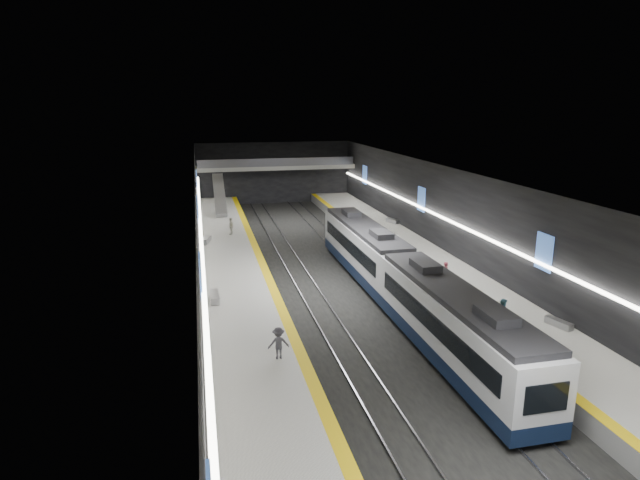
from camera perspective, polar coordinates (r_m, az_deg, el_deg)
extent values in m
plane|color=black|center=(38.28, 2.69, -5.49)|extent=(70.00, 70.00, 0.00)
cube|color=beige|center=(36.32, 2.84, 6.45)|extent=(20.00, 70.00, 0.04)
cube|color=black|center=(35.78, -12.85, -0.57)|extent=(0.04, 70.00, 8.00)
cube|color=black|center=(40.89, 16.39, 1.08)|extent=(0.04, 70.00, 8.00)
cube|color=black|center=(70.87, -4.94, 7.14)|extent=(20.00, 0.04, 8.00)
cube|color=slate|center=(36.90, -8.65, -5.60)|extent=(5.00, 70.00, 1.00)
cube|color=#999995|center=(36.73, -8.68, -4.86)|extent=(5.00, 70.00, 0.02)
cube|color=yellow|center=(36.93, -5.27, -4.62)|extent=(0.60, 70.00, 0.02)
cube|color=slate|center=(40.69, 12.95, -3.88)|extent=(5.00, 70.00, 1.00)
cube|color=#999995|center=(40.53, 12.99, -3.20)|extent=(5.00, 70.00, 0.02)
cube|color=yellow|center=(39.64, 10.12, -3.44)|extent=(0.60, 70.00, 0.02)
cube|color=gray|center=(37.56, -2.07, -5.79)|extent=(0.08, 70.00, 0.12)
cube|color=gray|center=(37.84, 0.08, -5.62)|extent=(0.08, 70.00, 0.12)
cube|color=gray|center=(38.75, 5.23, -5.19)|extent=(0.08, 70.00, 0.12)
cube|color=gray|center=(39.21, 7.24, -5.01)|extent=(0.08, 70.00, 0.12)
cube|color=#0E1A34|center=(28.90, 13.91, -11.26)|extent=(2.65, 15.00, 0.80)
cube|color=silver|center=(28.23, 14.11, -8.24)|extent=(2.65, 15.00, 2.50)
cube|color=black|center=(27.73, 14.29, -5.56)|extent=(2.44, 14.25, 0.30)
cube|color=black|center=(28.21, 14.12, -8.14)|extent=(2.69, 13.20, 1.00)
cube|color=black|center=(22.54, 23.00, -15.28)|extent=(1.85, 0.05, 1.20)
cube|color=#0E1A34|center=(41.84, 4.74, -2.67)|extent=(2.65, 15.00, 0.80)
cube|color=silver|center=(41.39, 4.79, -0.49)|extent=(2.65, 15.00, 2.50)
cube|color=black|center=(41.04, 4.83, 1.40)|extent=(2.44, 14.25, 0.30)
cube|color=black|center=(41.37, 4.79, -0.42)|extent=(2.69, 13.20, 1.00)
cube|color=black|center=(34.62, 8.55, -3.73)|extent=(1.85, 0.05, 1.20)
cube|color=#3F6BBF|center=(27.96, -12.61, -3.77)|extent=(0.10, 1.50, 2.20)
cube|color=#3F6BBF|center=(45.42, -12.90, 3.27)|extent=(0.10, 1.50, 2.20)
cube|color=#3F6BBF|center=(62.20, -13.02, 6.25)|extent=(0.10, 1.50, 2.20)
cube|color=#3F6BBF|center=(34.21, 22.79, -1.20)|extent=(0.10, 1.50, 2.20)
cube|color=#3F6BBF|center=(49.51, 10.76, 4.30)|extent=(0.10, 1.50, 2.20)
cube|color=#3F6BBF|center=(65.24, 4.79, 6.95)|extent=(0.10, 1.50, 2.20)
cube|color=white|center=(35.83, -12.52, -0.86)|extent=(0.25, 68.60, 0.12)
cube|color=white|center=(40.84, 16.12, 0.80)|extent=(0.25, 68.60, 0.12)
cube|color=gray|center=(68.78, -4.72, 7.76)|extent=(20.00, 3.00, 0.50)
cube|color=#47474C|center=(67.27, -4.55, 8.26)|extent=(19.60, 0.08, 1.00)
cube|color=#99999E|center=(61.50, -10.67, 4.77)|extent=(1.20, 7.50, 3.92)
cube|color=#99999E|center=(34.33, -11.17, -5.98)|extent=(0.53, 1.91, 0.47)
cube|color=#99999E|center=(48.36, -12.04, 0.01)|extent=(0.96, 1.92, 0.45)
cube|color=#99999E|center=(32.78, 24.12, -8.12)|extent=(0.86, 1.67, 0.39)
cube|color=#99999E|center=(55.42, 7.75, 2.03)|extent=(0.96, 1.67, 0.39)
imported|color=#B14254|center=(37.18, 13.29, -3.53)|extent=(0.60, 0.70, 1.64)
imported|color=teal|center=(31.29, 18.94, -7.43)|extent=(0.99, 1.02, 1.66)
imported|color=beige|center=(50.56, -9.47, 1.45)|extent=(0.71, 1.03, 1.62)
imported|color=#3D3B43|center=(26.36, -4.45, -10.94)|extent=(1.04, 0.60, 1.60)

